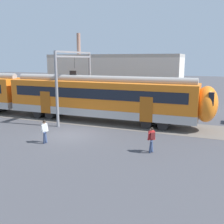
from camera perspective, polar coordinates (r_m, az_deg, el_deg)
name	(u,v)px	position (r m, az deg, el deg)	size (l,w,h in m)	color
ground_plane	(70,135)	(20.75, -9.12, -4.99)	(160.00, 160.00, 0.00)	#424247
track_bed	(9,113)	(31.19, -21.58, -0.11)	(80.00, 4.40, 0.01)	#605951
pedestrian_white	(45,130)	(18.91, -14.46, -3.81)	(0.49, 0.67, 1.67)	navy
pedestrian_red	(152,138)	(16.66, 8.62, -5.54)	(0.51, 0.71, 1.67)	navy
catenary_gantry	(75,75)	(25.59, -8.09, 7.95)	(0.24, 6.64, 6.53)	gray
background_building	(114,80)	(34.29, 0.48, 7.07)	(17.04, 5.00, 9.20)	beige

